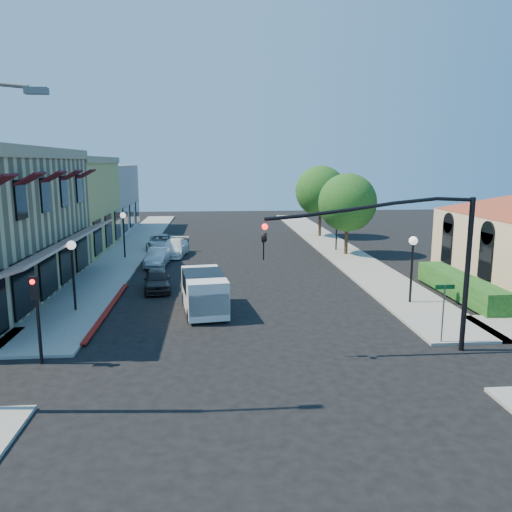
{
  "coord_description": "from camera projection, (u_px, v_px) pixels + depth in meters",
  "views": [
    {
      "loc": [
        -1.61,
        -16.36,
        7.25
      ],
      "look_at": [
        0.48,
        8.43,
        2.6
      ],
      "focal_mm": 35.0,
      "sensor_mm": 36.0,
      "label": 1
    }
  ],
  "objects": [
    {
      "name": "sidewalk_right",
      "position": [
        331.0,
        244.0,
        44.64
      ],
      "size": [
        3.5,
        50.0,
        0.12
      ],
      "primitive_type": "cube",
      "color": "gray",
      "rests_on": "ground"
    },
    {
      "name": "pink_stucco_building",
      "position": [
        83.0,
        199.0,
        52.79
      ],
      "size": [
        10.0,
        12.0,
        7.0
      ],
      "primitive_type": "cube",
      "color": "tan",
      "rests_on": "ground"
    },
    {
      "name": "parked_car_c",
      "position": [
        174.0,
        248.0,
        39.37
      ],
      "size": [
        2.42,
        4.73,
        1.31
      ],
      "primitive_type": "imported",
      "rotation": [
        0.0,
        0.0,
        -0.13
      ],
      "color": "white",
      "rests_on": "ground"
    },
    {
      "name": "street_tree_a",
      "position": [
        347.0,
        203.0,
        38.99
      ],
      "size": [
        4.56,
        4.56,
        6.48
      ],
      "color": "#392517",
      "rests_on": "ground"
    },
    {
      "name": "lamppost_right_far",
      "position": [
        337.0,
        218.0,
        41.19
      ],
      "size": [
        0.44,
        0.44,
        3.57
      ],
      "color": "black",
      "rests_on": "ground"
    },
    {
      "name": "lamppost_left_near",
      "position": [
        72.0,
        258.0,
        24.12
      ],
      "size": [
        0.44,
        0.44,
        3.57
      ],
      "color": "black",
      "rests_on": "ground"
    },
    {
      "name": "parked_car_d",
      "position": [
        160.0,
        242.0,
        42.33
      ],
      "size": [
        2.1,
        4.52,
        1.25
      ],
      "primitive_type": "imported",
      "rotation": [
        0.0,
        0.0,
        0.0
      ],
      "color": "#A6A9AB",
      "rests_on": "ground"
    },
    {
      "name": "lamppost_right_near",
      "position": [
        413.0,
        253.0,
        25.52
      ],
      "size": [
        0.44,
        0.44,
        3.57
      ],
      "color": "black",
      "rests_on": "ground"
    },
    {
      "name": "parked_car_a",
      "position": [
        157.0,
        280.0,
        28.72
      ],
      "size": [
        1.88,
        3.8,
        1.24
      ],
      "primitive_type": "imported",
      "rotation": [
        0.0,
        0.0,
        0.12
      ],
      "color": "black",
      "rests_on": "ground"
    },
    {
      "name": "lamppost_left_far",
      "position": [
        123.0,
        223.0,
        37.83
      ],
      "size": [
        0.44,
        0.44,
        3.57
      ],
      "color": "black",
      "rests_on": "ground"
    },
    {
      "name": "ground",
      "position": [
        263.0,
        373.0,
        17.49
      ],
      "size": [
        120.0,
        120.0,
        0.0
      ],
      "primitive_type": "plane",
      "color": "black",
      "rests_on": "ground"
    },
    {
      "name": "signal_mast_arm",
      "position": [
        414.0,
        249.0,
        18.68
      ],
      "size": [
        8.01,
        0.39,
        6.0
      ],
      "color": "black",
      "rests_on": "ground"
    },
    {
      "name": "street_tree_b",
      "position": [
        321.0,
        191.0,
        48.72
      ],
      "size": [
        4.94,
        4.94,
        7.02
      ],
      "color": "#392517",
      "rests_on": "ground"
    },
    {
      "name": "yellow_stucco_building",
      "position": [
        45.0,
        206.0,
        40.98
      ],
      "size": [
        10.0,
        12.0,
        7.6
      ],
      "primitive_type": "cube",
      "color": "tan",
      "rests_on": "ground"
    },
    {
      "name": "white_van",
      "position": [
        204.0,
        290.0,
        24.43
      ],
      "size": [
        2.43,
        4.56,
        1.93
      ],
      "color": "silver",
      "rests_on": "ground"
    },
    {
      "name": "street_name_sign",
      "position": [
        444.0,
        304.0,
        19.95
      ],
      "size": [
        0.8,
        0.06,
        2.5
      ],
      "color": "#595B5E",
      "rests_on": "ground"
    },
    {
      "name": "secondary_signal",
      "position": [
        36.0,
        303.0,
        17.78
      ],
      "size": [
        0.28,
        0.42,
        3.32
      ],
      "color": "black",
      "rests_on": "ground"
    },
    {
      "name": "curb_red_strip",
      "position": [
        109.0,
        311.0,
        24.75
      ],
      "size": [
        0.25,
        10.0,
        0.06
      ],
      "primitive_type": "cube",
      "color": "maroon",
      "rests_on": "ground"
    },
    {
      "name": "hedge",
      "position": [
        459.0,
        298.0,
        27.26
      ],
      "size": [
        1.4,
        8.0,
        1.1
      ],
      "primitive_type": "cube",
      "color": "#174413",
      "rests_on": "ground"
    },
    {
      "name": "sidewalk_left",
      "position": [
        132.0,
        247.0,
        43.2
      ],
      "size": [
        3.5,
        50.0,
        0.12
      ],
      "primitive_type": "cube",
      "color": "gray",
      "rests_on": "ground"
    },
    {
      "name": "parked_car_b",
      "position": [
        158.0,
        257.0,
        35.51
      ],
      "size": [
        1.59,
        3.95,
        1.28
      ],
      "primitive_type": "imported",
      "rotation": [
        0.0,
        0.0,
        -0.06
      ],
      "color": "#AFB1B5",
      "rests_on": "ground"
    }
  ]
}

